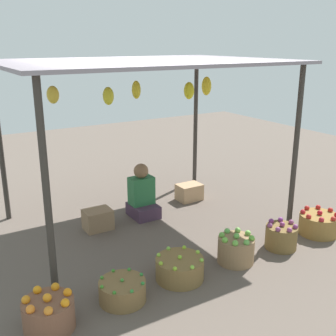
{
  "coord_description": "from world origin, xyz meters",
  "views": [
    {
      "loc": [
        -2.51,
        -4.73,
        2.43
      ],
      "look_at": [
        0.0,
        -0.6,
        0.95
      ],
      "focal_mm": 44.35,
      "sensor_mm": 36.0,
      "label": 1
    }
  ],
  "objects_px": {
    "basket_green_apples": "(236,249)",
    "basket_red_apples": "(319,224)",
    "basket_green_chilies": "(122,291)",
    "wooden_crate_stacked_rear": "(98,219)",
    "basket_purple_onions": "(281,236)",
    "wooden_crate_near_vendor": "(189,192)",
    "vendor_person": "(142,196)",
    "basket_limes": "(180,268)",
    "basket_oranges": "(49,314)"
  },
  "relations": [
    {
      "from": "basket_oranges",
      "to": "basket_green_apples",
      "type": "bearing_deg",
      "value": 1.18
    },
    {
      "from": "basket_green_chilies",
      "to": "basket_green_apples",
      "type": "distance_m",
      "value": 1.43
    },
    {
      "from": "basket_purple_onions",
      "to": "basket_green_chilies",
      "type": "bearing_deg",
      "value": 179.5
    },
    {
      "from": "basket_green_chilies",
      "to": "basket_green_apples",
      "type": "relative_size",
      "value": 1.11
    },
    {
      "from": "basket_green_apples",
      "to": "basket_purple_onions",
      "type": "relative_size",
      "value": 1.09
    },
    {
      "from": "basket_oranges",
      "to": "basket_limes",
      "type": "bearing_deg",
      "value": 3.23
    },
    {
      "from": "basket_green_chilies",
      "to": "wooden_crate_stacked_rear",
      "type": "bearing_deg",
      "value": 75.9
    },
    {
      "from": "basket_purple_onions",
      "to": "wooden_crate_near_vendor",
      "type": "bearing_deg",
      "value": 91.66
    },
    {
      "from": "basket_oranges",
      "to": "wooden_crate_stacked_rear",
      "type": "relative_size",
      "value": 1.24
    },
    {
      "from": "basket_limes",
      "to": "basket_red_apples",
      "type": "bearing_deg",
      "value": -0.93
    },
    {
      "from": "basket_red_apples",
      "to": "wooden_crate_stacked_rear",
      "type": "distance_m",
      "value": 2.92
    },
    {
      "from": "basket_oranges",
      "to": "vendor_person",
      "type": "bearing_deg",
      "value": 43.5
    },
    {
      "from": "basket_green_apples",
      "to": "basket_green_chilies",
      "type": "bearing_deg",
      "value": -179.75
    },
    {
      "from": "basket_green_apples",
      "to": "basket_red_apples",
      "type": "bearing_deg",
      "value": 0.03
    },
    {
      "from": "vendor_person",
      "to": "basket_purple_onions",
      "type": "height_order",
      "value": "vendor_person"
    },
    {
      "from": "vendor_person",
      "to": "basket_oranges",
      "type": "height_order",
      "value": "vendor_person"
    },
    {
      "from": "basket_green_apples",
      "to": "basket_red_apples",
      "type": "relative_size",
      "value": 0.83
    },
    {
      "from": "basket_purple_onions",
      "to": "wooden_crate_stacked_rear",
      "type": "height_order",
      "value": "basket_purple_onions"
    },
    {
      "from": "basket_limes",
      "to": "basket_purple_onions",
      "type": "bearing_deg",
      "value": -2.41
    },
    {
      "from": "basket_green_chilies",
      "to": "basket_red_apples",
      "type": "distance_m",
      "value": 2.83
    },
    {
      "from": "basket_oranges",
      "to": "basket_green_chilies",
      "type": "height_order",
      "value": "basket_oranges"
    },
    {
      "from": "vendor_person",
      "to": "basket_oranges",
      "type": "bearing_deg",
      "value": -136.5
    },
    {
      "from": "vendor_person",
      "to": "basket_green_chilies",
      "type": "relative_size",
      "value": 1.69
    },
    {
      "from": "basket_oranges",
      "to": "basket_purple_onions",
      "type": "height_order",
      "value": "basket_oranges"
    },
    {
      "from": "basket_red_apples",
      "to": "basket_oranges",
      "type": "bearing_deg",
      "value": -179.27
    },
    {
      "from": "basket_purple_onions",
      "to": "basket_red_apples",
      "type": "relative_size",
      "value": 0.76
    },
    {
      "from": "basket_green_chilies",
      "to": "wooden_crate_stacked_rear",
      "type": "xyz_separation_m",
      "value": [
        0.41,
        1.65,
        0.03
      ]
    },
    {
      "from": "basket_oranges",
      "to": "wooden_crate_near_vendor",
      "type": "relative_size",
      "value": 1.19
    },
    {
      "from": "vendor_person",
      "to": "wooden_crate_near_vendor",
      "type": "height_order",
      "value": "vendor_person"
    },
    {
      "from": "basket_limes",
      "to": "basket_purple_onions",
      "type": "height_order",
      "value": "basket_purple_onions"
    },
    {
      "from": "basket_limes",
      "to": "basket_red_apples",
      "type": "height_order",
      "value": "basket_red_apples"
    },
    {
      "from": "basket_limes",
      "to": "basket_purple_onions",
      "type": "xyz_separation_m",
      "value": [
        1.43,
        -0.06,
        0.03
      ]
    },
    {
      "from": "basket_purple_onions",
      "to": "basket_red_apples",
      "type": "distance_m",
      "value": 0.71
    },
    {
      "from": "basket_limes",
      "to": "basket_green_apples",
      "type": "height_order",
      "value": "basket_green_apples"
    },
    {
      "from": "vendor_person",
      "to": "wooden_crate_stacked_rear",
      "type": "relative_size",
      "value": 2.14
    },
    {
      "from": "basket_limes",
      "to": "basket_green_apples",
      "type": "bearing_deg",
      "value": -2.74
    },
    {
      "from": "basket_limes",
      "to": "basket_green_chilies",
      "type": "bearing_deg",
      "value": -176.54
    },
    {
      "from": "basket_red_apples",
      "to": "wooden_crate_near_vendor",
      "type": "height_order",
      "value": "basket_red_apples"
    },
    {
      "from": "basket_green_apples",
      "to": "basket_red_apples",
      "type": "xyz_separation_m",
      "value": [
        1.4,
        0.0,
        -0.02
      ]
    },
    {
      "from": "basket_limes",
      "to": "basket_red_apples",
      "type": "xyz_separation_m",
      "value": [
        2.14,
        -0.03,
        0.02
      ]
    },
    {
      "from": "basket_oranges",
      "to": "basket_green_chilies",
      "type": "relative_size",
      "value": 0.98
    },
    {
      "from": "basket_green_apples",
      "to": "wooden_crate_stacked_rear",
      "type": "xyz_separation_m",
      "value": [
        -1.02,
        1.64,
        -0.02
      ]
    },
    {
      "from": "vendor_person",
      "to": "basket_green_apples",
      "type": "height_order",
      "value": "vendor_person"
    },
    {
      "from": "wooden_crate_stacked_rear",
      "to": "basket_purple_onions",
      "type": "bearing_deg",
      "value": -44.2
    },
    {
      "from": "basket_red_apples",
      "to": "wooden_crate_stacked_rear",
      "type": "xyz_separation_m",
      "value": [
        -2.42,
        1.64,
        -0.0
      ]
    },
    {
      "from": "basket_green_chilies",
      "to": "basket_green_apples",
      "type": "xyz_separation_m",
      "value": [
        1.43,
        0.01,
        0.05
      ]
    },
    {
      "from": "basket_oranges",
      "to": "basket_red_apples",
      "type": "bearing_deg",
      "value": 0.73
    },
    {
      "from": "basket_oranges",
      "to": "basket_purple_onions",
      "type": "distance_m",
      "value": 2.85
    },
    {
      "from": "wooden_crate_near_vendor",
      "to": "wooden_crate_stacked_rear",
      "type": "height_order",
      "value": "wooden_crate_stacked_rear"
    },
    {
      "from": "basket_green_chilies",
      "to": "wooden_crate_stacked_rear",
      "type": "distance_m",
      "value": 1.7
    }
  ]
}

